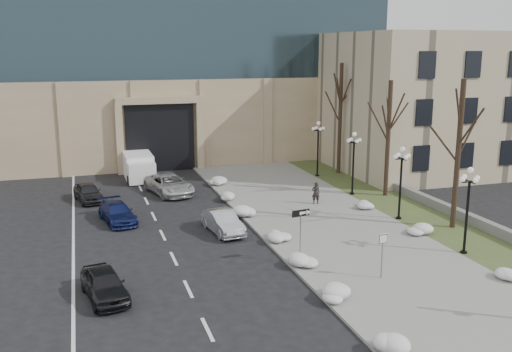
# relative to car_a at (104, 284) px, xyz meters

# --- Properties ---
(ground) EXTENTS (160.00, 160.00, 0.00)m
(ground) POSITION_rel_car_a_xyz_m (10.16, -6.13, -0.66)
(ground) COLOR black
(ground) RESTS_ON ground
(sidewalk) EXTENTS (9.00, 40.00, 0.12)m
(sidewalk) POSITION_rel_car_a_xyz_m (13.66, 7.87, -0.60)
(sidewalk) COLOR gray
(sidewalk) RESTS_ON ground
(curb) EXTENTS (0.30, 40.00, 0.14)m
(curb) POSITION_rel_car_a_xyz_m (9.16, 7.87, -0.59)
(curb) COLOR gray
(curb) RESTS_ON ground
(grass_strip) EXTENTS (4.00, 40.00, 0.10)m
(grass_strip) POSITION_rel_car_a_xyz_m (20.16, 7.87, -0.61)
(grass_strip) COLOR #3C4B25
(grass_strip) RESTS_ON ground
(stone_wall) EXTENTS (0.50, 30.00, 0.70)m
(stone_wall) POSITION_rel_car_a_xyz_m (22.16, 9.87, -0.31)
(stone_wall) COLOR slate
(stone_wall) RESTS_ON ground
(classical_building) EXTENTS (22.00, 18.12, 12.00)m
(classical_building) POSITION_rel_car_a_xyz_m (32.16, 21.85, 5.34)
(classical_building) COLOR tan
(classical_building) RESTS_ON ground
(car_a) EXTENTS (2.24, 4.11, 1.33)m
(car_a) POSITION_rel_car_a_xyz_m (0.00, 0.00, 0.00)
(car_a) COLOR black
(car_a) RESTS_ON ground
(car_b) EXTENTS (1.95, 4.20, 1.33)m
(car_b) POSITION_rel_car_a_xyz_m (7.15, 7.30, 0.00)
(car_b) COLOR #ACAEB4
(car_b) RESTS_ON ground
(car_c) EXTENTS (2.48, 4.46, 1.22)m
(car_c) POSITION_rel_car_a_xyz_m (1.35, 11.30, -0.05)
(car_c) COLOR navy
(car_c) RESTS_ON ground
(car_d) EXTENTS (3.57, 5.65, 1.46)m
(car_d) POSITION_rel_car_a_xyz_m (5.57, 17.41, 0.06)
(car_d) COLOR silver
(car_d) RESTS_ON ground
(car_e) EXTENTS (2.32, 4.08, 1.31)m
(car_e) POSITION_rel_car_a_xyz_m (-0.29, 17.06, -0.01)
(car_e) COLOR #292A2E
(car_e) RESTS_ON ground
(pedestrian) EXTENTS (0.63, 0.48, 1.54)m
(pedestrian) POSITION_rel_car_a_xyz_m (14.80, 11.20, 0.22)
(pedestrian) COLOR black
(pedestrian) RESTS_ON sidewalk
(box_truck) EXTENTS (2.33, 6.45, 2.04)m
(box_truck) POSITION_rel_car_a_xyz_m (3.96, 23.73, 0.33)
(box_truck) COLOR white
(box_truck) RESTS_ON ground
(one_way_sign) EXTENTS (1.06, 0.32, 2.83)m
(one_way_sign) POSITION_rel_car_a_xyz_m (9.89, 1.37, 1.67)
(one_way_sign) COLOR slate
(one_way_sign) RESTS_ON ground
(keep_sign) EXTENTS (0.50, 0.07, 2.31)m
(keep_sign) POSITION_rel_car_a_xyz_m (12.56, -1.85, 1.04)
(keep_sign) COLOR slate
(keep_sign) RESTS_ON ground
(snow_clump_a) EXTENTS (1.10, 1.60, 0.36)m
(snow_clump_a) POSITION_rel_car_a_xyz_m (9.39, -7.79, -0.36)
(snow_clump_a) COLOR white
(snow_clump_a) RESTS_ON sidewalk
(snow_clump_b) EXTENTS (1.10, 1.60, 0.36)m
(snow_clump_b) POSITION_rel_car_a_xyz_m (9.40, -3.35, -0.36)
(snow_clump_b) COLOR white
(snow_clump_b) RESTS_ON sidewalk
(snow_clump_c) EXTENTS (1.10, 1.60, 0.36)m
(snow_clump_c) POSITION_rel_car_a_xyz_m (9.71, 0.55, -0.36)
(snow_clump_c) COLOR white
(snow_clump_c) RESTS_ON sidewalk
(snow_clump_d) EXTENTS (1.10, 1.60, 0.36)m
(snow_clump_d) POSITION_rel_car_a_xyz_m (9.82, 4.93, -0.36)
(snow_clump_d) COLOR white
(snow_clump_d) RESTS_ON sidewalk
(snow_clump_e) EXTENTS (1.10, 1.60, 0.36)m
(snow_clump_e) POSITION_rel_car_a_xyz_m (9.30, 9.51, -0.36)
(snow_clump_e) COLOR white
(snow_clump_e) RESTS_ON sidewalk
(snow_clump_f) EXTENTS (1.10, 1.60, 0.36)m
(snow_clump_f) POSITION_rel_car_a_xyz_m (9.47, 14.02, -0.36)
(snow_clump_f) COLOR white
(snow_clump_f) RESTS_ON sidewalk
(snow_clump_g) EXTENTS (1.10, 1.60, 0.36)m
(snow_clump_g) POSITION_rel_car_a_xyz_m (9.40, 18.71, -0.36)
(snow_clump_g) COLOR white
(snow_clump_g) RESTS_ON sidewalk
(snow_clump_h) EXTENTS (1.10, 1.60, 0.36)m
(snow_clump_h) POSITION_rel_car_a_xyz_m (17.84, -3.65, -0.36)
(snow_clump_h) COLOR white
(snow_clump_h) RESTS_ON sidewalk
(snow_clump_i) EXTENTS (1.10, 1.60, 0.36)m
(snow_clump_i) POSITION_rel_car_a_xyz_m (18.00, 3.09, -0.36)
(snow_clump_i) COLOR white
(snow_clump_i) RESTS_ON sidewalk
(snow_clump_j) EXTENTS (1.10, 1.60, 0.36)m
(snow_clump_j) POSITION_rel_car_a_xyz_m (17.76, 9.29, -0.36)
(snow_clump_j) COLOR white
(snow_clump_j) RESTS_ON sidewalk
(lamppost_a) EXTENTS (1.18, 1.18, 4.76)m
(lamppost_a) POSITION_rel_car_a_xyz_m (18.46, -0.13, 2.41)
(lamppost_a) COLOR black
(lamppost_a) RESTS_ON ground
(lamppost_b) EXTENTS (1.18, 1.18, 4.76)m
(lamppost_b) POSITION_rel_car_a_xyz_m (18.46, 6.37, 2.41)
(lamppost_b) COLOR black
(lamppost_b) RESTS_ON ground
(lamppost_c) EXTENTS (1.18, 1.18, 4.76)m
(lamppost_c) POSITION_rel_car_a_xyz_m (18.46, 12.87, 2.41)
(lamppost_c) COLOR black
(lamppost_c) RESTS_ON ground
(lamppost_d) EXTENTS (1.18, 1.18, 4.76)m
(lamppost_d) POSITION_rel_car_a_xyz_m (18.46, 19.37, 2.41)
(lamppost_d) COLOR black
(lamppost_d) RESTS_ON ground
(tree_near) EXTENTS (3.20, 3.20, 9.00)m
(tree_near) POSITION_rel_car_a_xyz_m (20.66, 3.87, 5.16)
(tree_near) COLOR black
(tree_near) RESTS_ON ground
(tree_mid) EXTENTS (3.20, 3.20, 8.50)m
(tree_mid) POSITION_rel_car_a_xyz_m (20.66, 11.87, 4.84)
(tree_mid) COLOR black
(tree_mid) RESTS_ON ground
(tree_far) EXTENTS (3.20, 3.20, 9.50)m
(tree_far) POSITION_rel_car_a_xyz_m (20.66, 19.87, 5.49)
(tree_far) COLOR black
(tree_far) RESTS_ON ground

